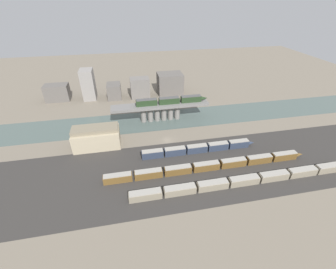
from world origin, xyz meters
name	(u,v)px	position (x,y,z in m)	size (l,w,h in m)	color
ground_plane	(168,140)	(0.00, 0.00, 0.00)	(400.00, 400.00, 0.00)	#756B5B
railbed_yard	(178,171)	(0.00, -24.00, 0.00)	(280.00, 42.00, 0.01)	#33302D
river_water	(161,120)	(0.00, 21.85, 0.00)	(320.00, 23.91, 0.01)	#4C5B56
bridge	(160,109)	(0.00, 21.85, 7.29)	(55.61, 8.41, 10.18)	slate
train_on_bridge	(172,100)	(6.66, 21.85, 11.98)	(41.74, 3.04, 3.69)	#23381E
train_yard_near	(248,180)	(25.18, -36.10, 1.68)	(94.14, 3.10, 3.43)	gray
train_yard_mid	(209,166)	(13.12, -25.26, 1.78)	(89.13, 2.77, 3.62)	brown
train_yard_far	(199,148)	(12.76, -12.51, 1.87)	(55.42, 2.88, 3.80)	#2D384C
warehouse_building	(97,137)	(-34.63, 1.71, 5.05)	(21.87, 11.26, 10.63)	tan
city_block_far_left	(57,93)	(-65.01, 63.83, 5.57)	(15.58, 9.46, 11.13)	#605B56
city_block_left	(88,84)	(-43.51, 62.69, 10.27)	(8.43, 11.33, 20.54)	gray
city_block_center	(114,91)	(-26.62, 60.35, 5.11)	(9.33, 12.06, 10.22)	#605B56
city_block_right	(140,88)	(-8.54, 58.21, 6.98)	(13.12, 8.88, 13.97)	slate
city_block_far_right	(170,83)	(13.81, 62.11, 7.27)	(17.81, 13.96, 14.54)	#605B56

